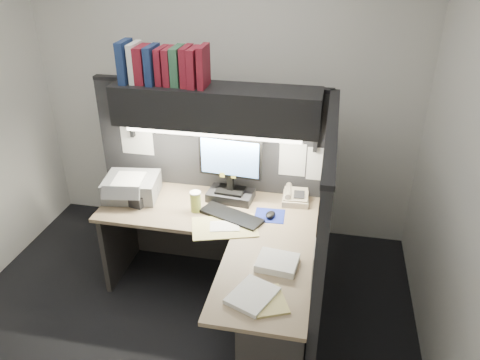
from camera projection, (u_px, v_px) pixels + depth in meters
The scene contains 23 objects.
floor at pixel (180, 327), 3.53m from camera, with size 3.50×3.50×0.00m, color black.
wall_back at pixel (223, 95), 4.20m from camera, with size 3.50×0.04×2.70m, color silver.
wall_front at pixel (21, 357), 1.60m from camera, with size 3.50×0.04×2.70m, color silver.
wall_right at pixel (468, 195), 2.59m from camera, with size 0.04×3.00×2.70m, color silver.
partition_back at pixel (212, 178), 3.96m from camera, with size 1.90×0.06×1.60m, color black.
partition_right at pixel (321, 242), 3.14m from camera, with size 0.06×1.50×1.60m, color black.
desk at pixel (235, 289), 3.25m from camera, with size 1.70×1.53×0.73m.
overhead_shelf at pixel (216, 106), 3.46m from camera, with size 1.55×0.34×0.30m, color black.
task_light_tube at pixel (212, 135), 3.42m from camera, with size 0.04×0.04×1.32m, color white.
monitor at pixel (230, 176), 3.68m from camera, with size 0.50×0.25×0.54m.
keyboard at pixel (231, 216), 3.54m from camera, with size 0.50×0.17×0.02m, color black.
mousepad at pixel (270, 216), 3.56m from camera, with size 0.23×0.20×0.00m, color navy.
mouse at pixel (270, 215), 3.53m from camera, with size 0.07×0.10×0.04m, color black.
telephone at pixel (296, 197), 3.72m from camera, with size 0.21×0.22×0.08m, color tan.
coffee_cup at pixel (196, 202), 3.59m from camera, with size 0.08×0.08×0.15m, color #BBAE4A.
printer at pixel (132, 187), 3.79m from camera, with size 0.42×0.36×0.17m, color gray.
notebook_stack at pixel (134, 194), 3.76m from camera, with size 0.29×0.24×0.09m, color black.
open_folder at pixel (225, 227), 3.42m from camera, with size 0.47×0.31×0.01m, color tan.
paper_stack_a at pixel (277, 263), 3.02m from camera, with size 0.26×0.22×0.05m, color white.
paper_stack_b at pixel (252, 295), 2.76m from camera, with size 0.23×0.28×0.03m, color white.
manila_stack at pixel (268, 301), 2.73m from camera, with size 0.20×0.25×0.01m, color tan.
binder_row at pixel (164, 65), 3.39m from camera, with size 0.65×0.25×0.30m.
pinned_papers at pixel (250, 175), 3.45m from camera, with size 1.76×1.31×0.51m.
Camera 1 is at (0.96, -2.46, 2.64)m, focal length 35.00 mm.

